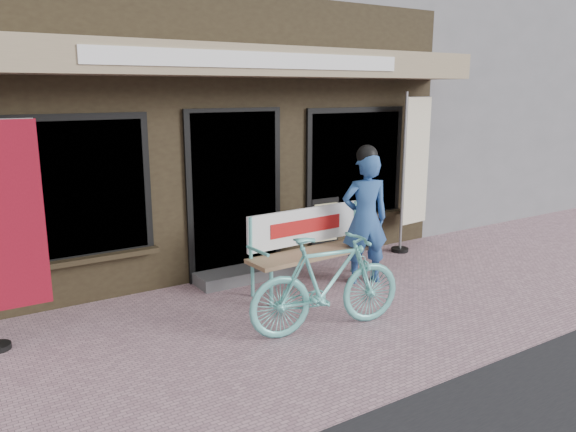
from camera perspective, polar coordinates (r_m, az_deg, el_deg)
ground at (r=6.02m, az=3.64°, el=-11.05°), size 70.00×70.00×0.00m
storefront at (r=9.96m, az=-13.87°, el=15.64°), size 7.00×6.77×6.00m
neighbor_right_near at (r=15.41m, az=17.77°, el=13.56°), size 10.00×7.00×5.60m
bench at (r=7.00m, az=2.37°, el=-2.62°), size 1.83×0.56×0.98m
person at (r=7.13m, az=7.84°, el=-0.01°), size 0.70×0.58×1.76m
bicycle at (r=5.75m, az=3.98°, el=-6.82°), size 1.74×0.73×1.01m
nobori_red at (r=5.83m, az=-26.34°, el=-1.19°), size 0.65×0.25×2.24m
nobori_cream at (r=8.71m, az=12.65°, el=4.59°), size 0.71×0.29×2.40m
menu_stand at (r=8.18m, az=3.68°, el=-1.18°), size 0.45×0.13×0.90m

